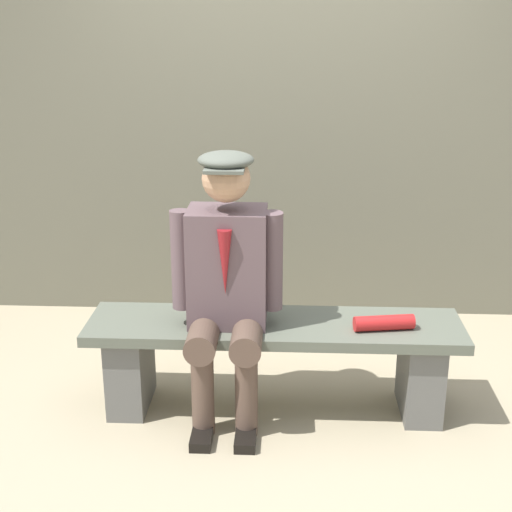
% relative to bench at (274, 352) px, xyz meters
% --- Properties ---
extents(ground_plane, '(30.00, 30.00, 0.00)m').
position_rel_bench_xyz_m(ground_plane, '(0.00, 0.00, -0.32)').
color(ground_plane, tan).
extents(bench, '(1.88, 0.45, 0.48)m').
position_rel_bench_xyz_m(bench, '(0.00, 0.00, 0.00)').
color(bench, '#555A4D').
rests_on(bench, ground).
extents(seated_man, '(0.55, 0.58, 1.35)m').
position_rel_bench_xyz_m(seated_man, '(0.23, 0.06, 0.43)').
color(seated_man, '#59464A').
rests_on(seated_man, ground).
extents(rolled_magazine, '(0.30, 0.12, 0.07)m').
position_rel_bench_xyz_m(rolled_magazine, '(-0.54, 0.06, 0.20)').
color(rolled_magazine, '#B21E1E').
rests_on(rolled_magazine, bench).
extents(stadium_wall, '(12.00, 0.24, 2.23)m').
position_rel_bench_xyz_m(stadium_wall, '(0.00, -1.41, 0.80)').
color(stadium_wall, '#625F4E').
rests_on(stadium_wall, ground).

